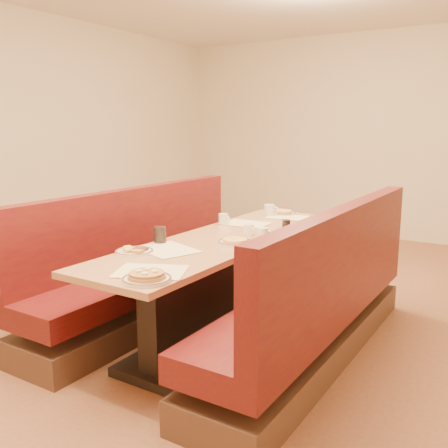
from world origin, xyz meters
The scene contains 19 objects.
ground centered at (0.00, 0.00, 0.00)m, with size 8.00×8.00×0.00m, color #9E6647.
room_envelope centered at (0.00, 0.00, 1.93)m, with size 6.04×8.04×2.82m.
diner_table centered at (0.00, 0.00, 0.37)m, with size 0.70×2.50×0.75m.
booth_left centered at (-0.73, 0.00, 0.36)m, with size 0.55×2.50×1.05m.
booth_right centered at (0.73, 0.00, 0.36)m, with size 0.55×2.50×1.05m.
placemat_near_left centered at (-0.12, -0.52, 0.75)m, with size 0.40×0.30×0.00m, color #FFF7C7.
placemat_near_right centered at (0.12, -0.96, 0.75)m, with size 0.38×0.29×0.00m, color #FFF7C7.
placemat_far_left centered at (-0.12, 0.52, 0.75)m, with size 0.37×0.28×0.00m, color #FFF7C7.
placemat_far_right centered at (0.04, 0.97, 0.75)m, with size 0.34×0.26×0.00m, color #FFF7C7.
pancake_plate centered at (0.21, -1.10, 0.77)m, with size 0.26×0.26×0.06m.
eggs_plate centered at (-0.25, -0.70, 0.76)m, with size 0.24×0.24×0.05m.
extra_plate_mid centered at (0.17, -0.14, 0.77)m, with size 0.24×0.24×0.05m.
extra_plate_far centered at (-0.06, 1.09, 0.77)m, with size 0.24×0.24×0.05m.
coffee_mug_a centered at (0.26, 0.10, 0.79)m, with size 0.11×0.08×0.08m.
coffee_mug_b centered at (-0.28, 0.42, 0.79)m, with size 0.11×0.08×0.08m.
coffee_mug_c centered at (0.12, 0.15, 0.79)m, with size 0.10×0.08×0.08m.
coffee_mug_d centered at (-0.13, 0.96, 0.80)m, with size 0.13×0.09×0.10m.
soda_tumbler_near centered at (-0.28, -0.39, 0.81)m, with size 0.08×0.08×0.12m.
soda_tumbler_mid centered at (0.28, 0.45, 0.79)m, with size 0.06×0.06×0.09m.
Camera 1 is at (1.88, -2.99, 1.54)m, focal length 40.00 mm.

